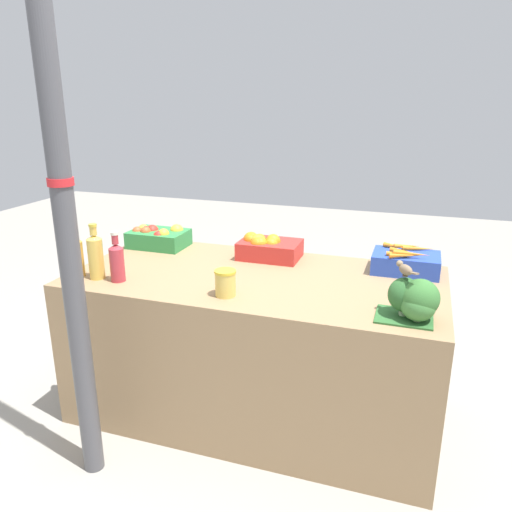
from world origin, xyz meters
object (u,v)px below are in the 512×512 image
object	(u,v)px
apple_crate	(158,237)
juice_bottle_amber	(77,256)
orange_crate	(266,247)
juice_bottle_ruby	(117,261)
broccoli_pile	(414,300)
pickle_jar	(225,283)
support_pole	(64,212)
sparrow_bird	(405,269)
carrot_crate	(406,262)
juice_bottle_golden	(96,255)

from	to	relation	value
apple_crate	juice_bottle_amber	bearing A→B (deg)	-102.14
orange_crate	juice_bottle_ruby	xyz separation A→B (m)	(-0.56, -0.56, 0.04)
broccoli_pile	pickle_jar	distance (m)	0.79
orange_crate	broccoli_pile	size ratio (longest dim) A/B	1.36
support_pole	apple_crate	xyz separation A→B (m)	(-0.15, 0.94, -0.36)
orange_crate	broccoli_pile	xyz separation A→B (m)	(0.78, -0.57, 0.02)
broccoli_pile	sparrow_bird	world-z (taller)	sparrow_bird
apple_crate	juice_bottle_amber	world-z (taller)	juice_bottle_amber
orange_crate	pickle_jar	distance (m)	0.57
support_pole	juice_bottle_amber	bearing A→B (deg)	126.04
orange_crate	carrot_crate	size ratio (longest dim) A/B	1.00
carrot_crate	juice_bottle_amber	bearing A→B (deg)	-159.44
carrot_crate	juice_bottle_amber	xyz separation A→B (m)	(-1.51, -0.56, 0.05)
broccoli_pile	support_pole	bearing A→B (deg)	-163.95
apple_crate	juice_bottle_ruby	size ratio (longest dim) A/B	1.34
broccoli_pile	juice_bottle_amber	bearing A→B (deg)	179.64
juice_bottle_golden	juice_bottle_ruby	size ratio (longest dim) A/B	1.12
orange_crate	broccoli_pile	distance (m)	0.96
juice_bottle_amber	apple_crate	bearing A→B (deg)	77.86
juice_bottle_golden	juice_bottle_ruby	xyz separation A→B (m)	(0.12, -0.00, -0.02)
support_pole	juice_bottle_golden	world-z (taller)	support_pole
support_pole	broccoli_pile	bearing A→B (deg)	16.05
broccoli_pile	carrot_crate	bearing A→B (deg)	95.46
apple_crate	broccoli_pile	size ratio (longest dim) A/B	1.36
apple_crate	carrot_crate	xyz separation A→B (m)	(1.38, 0.00, -0.01)
support_pole	apple_crate	size ratio (longest dim) A/B	7.24
orange_crate	pickle_jar	size ratio (longest dim) A/B	2.73
carrot_crate	juice_bottle_golden	bearing A→B (deg)	-157.99
juice_bottle_golden	broccoli_pile	bearing A→B (deg)	-0.39
carrot_crate	support_pole	bearing A→B (deg)	-142.48
apple_crate	broccoli_pile	bearing A→B (deg)	-21.74
broccoli_pile	juice_bottle_ruby	xyz separation A→B (m)	(-1.34, 0.01, 0.01)
apple_crate	orange_crate	xyz separation A→B (m)	(0.66, -0.01, 0.00)
apple_crate	juice_bottle_golden	xyz separation A→B (m)	(-0.01, -0.56, 0.06)
juice_bottle_golden	juice_bottle_amber	bearing A→B (deg)	180.00
support_pole	sparrow_bird	distance (m)	1.32
juice_bottle_amber	sparrow_bird	world-z (taller)	juice_bottle_amber
pickle_jar	orange_crate	bearing A→B (deg)	88.95
juice_bottle_golden	pickle_jar	bearing A→B (deg)	-0.68
orange_crate	sparrow_bird	xyz separation A→B (m)	(0.73, -0.55, 0.14)
apple_crate	juice_bottle_amber	distance (m)	0.58
juice_bottle_amber	juice_bottle_ruby	world-z (taller)	juice_bottle_amber
pickle_jar	broccoli_pile	bearing A→B (deg)	-0.14
support_pole	sparrow_bird	world-z (taller)	support_pole
carrot_crate	broccoli_pile	world-z (taller)	broccoli_pile
orange_crate	juice_bottle_golden	distance (m)	0.88
broccoli_pile	juice_bottle_golden	distance (m)	1.45
pickle_jar	apple_crate	bearing A→B (deg)	138.74
apple_crate	juice_bottle_golden	size ratio (longest dim) A/B	1.20
juice_bottle_ruby	sparrow_bird	distance (m)	1.29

